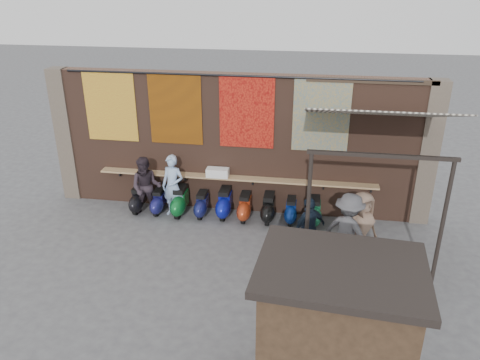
{
  "coord_description": "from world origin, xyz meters",
  "views": [
    {
      "loc": [
        2.06,
        -9.74,
        6.39
      ],
      "look_at": [
        0.32,
        1.2,
        1.55
      ],
      "focal_mm": 35.0,
      "sensor_mm": 36.0,
      "label": 1
    }
  ],
  "objects": [
    {
      "name": "scooter_stool_3",
      "position": [
        -0.92,
        1.97,
        0.36
      ],
      "size": [
        0.34,
        0.75,
        0.71
      ],
      "primitive_type": null,
      "color": "#151A51",
      "rests_on": "ground"
    },
    {
      "name": "tapestry_orange",
      "position": [
        0.3,
        2.48,
        3.0
      ],
      "size": [
        1.5,
        0.02,
        2.0
      ],
      "primitive_type": "cube",
      "color": "red",
      "rests_on": "brick_wall"
    },
    {
      "name": "awning_canvas",
      "position": [
        3.5,
        0.9,
        3.55
      ],
      "size": [
        3.2,
        3.28,
        0.97
      ],
      "primitive_type": "cube",
      "rotation": [
        -0.28,
        0.0,
        0.0
      ],
      "color": "beige",
      "rests_on": "brick_wall"
    },
    {
      "name": "scooter_stool_7",
      "position": [
        1.64,
        2.0,
        0.35
      ],
      "size": [
        0.33,
        0.74,
        0.7
      ],
      "primitive_type": null,
      "color": "navy",
      "rests_on": "ground"
    },
    {
      "name": "awning_post_right",
      "position": [
        4.9,
        -0.6,
        1.55
      ],
      "size": [
        0.09,
        0.09,
        3.1
      ],
      "primitive_type": "cylinder",
      "color": "black",
      "rests_on": "ground"
    },
    {
      "name": "pier_left",
      "position": [
        -5.2,
        2.7,
        2.0
      ],
      "size": [
        0.5,
        0.5,
        4.0
      ],
      "primitive_type": "cube",
      "color": "#4C4238",
      "rests_on": "ground"
    },
    {
      "name": "pier_right",
      "position": [
        5.2,
        2.7,
        2.0
      ],
      "size": [
        0.5,
        0.5,
        4.0
      ],
      "primitive_type": "cube",
      "color": "#4C4238",
      "rests_on": "ground"
    },
    {
      "name": "eating_counter",
      "position": [
        0.0,
        2.33,
        1.1
      ],
      "size": [
        8.0,
        0.32,
        0.05
      ],
      "primitive_type": "cube",
      "color": "#9E7A51",
      "rests_on": "brick_wall"
    },
    {
      "name": "awning_header",
      "position": [
        3.5,
        -0.6,
        3.08
      ],
      "size": [
        3.0,
        0.08,
        0.08
      ],
      "primitive_type": "cube",
      "color": "black",
      "rests_on": "awning_post_left"
    },
    {
      "name": "shelf_box",
      "position": [
        -0.5,
        2.3,
        1.25
      ],
      "size": [
        0.63,
        0.3,
        0.25
      ],
      "primitive_type": "cube",
      "color": "white",
      "rests_on": "eating_counter"
    },
    {
      "name": "scooter_stool_0",
      "position": [
        -2.83,
        1.99,
        0.37
      ],
      "size": [
        0.35,
        0.78,
        0.74
      ],
      "primitive_type": null,
      "color": "black",
      "rests_on": "ground"
    },
    {
      "name": "diner_right",
      "position": [
        -2.46,
        1.75,
        0.89
      ],
      "size": [
        0.95,
        0.78,
        1.79
      ],
      "primitive_type": "imported",
      "rotation": [
        0.0,
        0.0,
        0.12
      ],
      "color": "#2A2128",
      "rests_on": "ground"
    },
    {
      "name": "scooter_stool_4",
      "position": [
        -0.26,
        2.05,
        0.41
      ],
      "size": [
        0.39,
        0.87,
        0.83
      ],
      "primitive_type": null,
      "color": "#0D1797",
      "rests_on": "ground"
    },
    {
      "name": "scooter_stool_2",
      "position": [
        -1.56,
        1.96,
        0.42
      ],
      "size": [
        0.39,
        0.88,
        0.83
      ],
      "primitive_type": null,
      "color": "#0D5E25",
      "rests_on": "ground"
    },
    {
      "name": "tapestry_multi",
      "position": [
        2.3,
        2.48,
        3.0
      ],
      "size": [
        1.5,
        0.02,
        2.0
      ],
      "primitive_type": "cube",
      "color": "#275F8F",
      "rests_on": "brick_wall"
    },
    {
      "name": "scooter_stool_1",
      "position": [
        -2.21,
        1.98,
        0.36
      ],
      "size": [
        0.34,
        0.75,
        0.71
      ],
      "primitive_type": null,
      "color": "navy",
      "rests_on": "ground"
    },
    {
      "name": "ground",
      "position": [
        0.0,
        0.0,
        0.0
      ],
      "size": [
        70.0,
        70.0,
        0.0
      ],
      "primitive_type": "plane",
      "color": "#474749",
      "rests_on": "ground"
    },
    {
      "name": "scooter_stool_6",
      "position": [
        1.01,
        1.97,
        0.39
      ],
      "size": [
        0.37,
        0.83,
        0.79
      ],
      "primitive_type": null,
      "color": "black",
      "rests_on": "ground"
    },
    {
      "name": "tapestry_redgold",
      "position": [
        -3.6,
        2.48,
        3.0
      ],
      "size": [
        1.5,
        0.02,
        2.0
      ],
      "primitive_type": "cube",
      "color": "#9B3616",
      "rests_on": "brick_wall"
    },
    {
      "name": "awning_ledger",
      "position": [
        3.5,
        2.49,
        3.95
      ],
      "size": [
        3.3,
        0.08,
        0.12
      ],
      "primitive_type": "cube",
      "color": "#33261C",
      "rests_on": "brick_wall"
    },
    {
      "name": "diner_left",
      "position": [
        -1.73,
        1.92,
        0.91
      ],
      "size": [
        0.75,
        0.57,
        1.83
      ],
      "primitive_type": "imported",
      "rotation": [
        0.0,
        0.0,
        -0.22
      ],
      "color": "#94B0D8",
      "rests_on": "ground"
    },
    {
      "name": "scooter_stool_8",
      "position": [
        2.3,
        1.97,
        0.39
      ],
      "size": [
        0.37,
        0.81,
        0.77
      ],
      "primitive_type": null,
      "color": "#19663F",
      "rests_on": "ground"
    },
    {
      "name": "hang_rail",
      "position": [
        0.0,
        2.47,
        3.98
      ],
      "size": [
        9.5,
        0.06,
        0.06
      ],
      "primitive_type": "cylinder",
      "rotation": [
        0.0,
        1.57,
        0.0
      ],
      "color": "black",
      "rests_on": "brick_wall"
    },
    {
      "name": "market_stall",
      "position": [
        2.63,
        -3.83,
        1.2
      ],
      "size": [
        2.34,
        1.83,
        2.39
      ],
      "primitive_type": "cube",
      "rotation": [
        0.0,
        0.0,
        -0.08
      ],
      "color": "black",
      "rests_on": "ground"
    },
    {
      "name": "shopper_tan",
      "position": [
        3.35,
        0.26,
        0.92
      ],
      "size": [
        1.07,
        1.01,
        1.85
      ],
      "primitive_type": "imported",
      "rotation": [
        0.0,
        0.0,
        0.63
      ],
      "color": "#7E6350",
      "rests_on": "ground"
    },
    {
      "name": "shopper_navy",
      "position": [
        2.15,
        0.19,
        0.83
      ],
      "size": [
        0.98,
        0.96,
        1.66
      ],
      "primitive_type": "imported",
      "rotation": [
        0.0,
        0.0,
        3.9
      ],
      "color": "black",
      "rests_on": "ground"
    },
    {
      "name": "shopper_grey",
      "position": [
        3.05,
        0.0,
        0.95
      ],
      "size": [
        1.41,
        1.25,
        1.9
      ],
      "primitive_type": "imported",
      "rotation": [
        0.0,
        0.0,
        2.58
      ],
      "color": "#4C4B50",
      "rests_on": "ground"
    },
    {
      "name": "scooter_stool_5",
      "position": [
        0.34,
        1.97,
        0.38
      ],
      "size": [
        0.36,
        0.8,
        0.76
      ],
      "primitive_type": null,
      "color": "#A13315",
      "rests_on": "ground"
    },
    {
      "name": "brick_wall",
      "position": [
        0.0,
        2.7,
        2.0
      ],
      "size": [
        10.0,
        0.4,
        4.0
      ],
      "primitive_type": "cube",
      "color": "brown",
      "rests_on": "ground"
    },
    {
      "name": "awning_post_left",
      "position": [
        2.1,
        -0.6,
        1.55
      ],
      "size": [
        0.09,
        0.09,
        3.1
      ],
      "primitive_type": "cylinder",
      "color": "black",
      "rests_on": "ground"
    },
    {
      "name": "tapestry_sun",
      "position": [
        -1.7,
        2.48,
        3.0
      ],
      "size": [
        1.5,
        0.02,
        2.0
      ],
      "primitive_type": "cube",
      "color": "#BC5E0B",
      "rests_on": "brick_wall"
    },
    {
      "name": "stall_sign",
      "position": [
        2.7,
        -2.97,
        1.74
      ],
      "size": [
        1.2,
        0.14,
        0.5
      ],
      "primitive_type": "cube",
      "rotation": [
        0.0,
        0.0,
        -0.08
      ],
      "color": "gold",
      "rests_on": "market_stall"
    },
    {
      "name": "stall_roof",
      "position": [
        2.63,
        -3.83,
        2.45
      ],
      "size": [
        2.62,
        2.1,
        0.12
      ],
      "primitive_type": "cube",
      "rotation": [
        0.0,
        0.0,
        -0.08
      ],
      "color": "black",
      "rests_on": "market_stall"
    },
    {
      "name": "stall_shelf",
      "position": [
        2.7,
        -2.97,
        0.87
      ],
      "size": [
        1.84,
        0.25,
        0.06
      ],
      "primitive_type": "cube",
      "rotation": [
        0.0,
        0.0,
        -0.08
      ],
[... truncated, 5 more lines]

